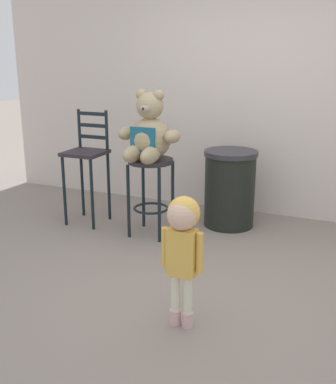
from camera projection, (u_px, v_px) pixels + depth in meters
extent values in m
plane|color=gray|center=(189.00, 284.00, 3.65)|extent=(24.00, 24.00, 0.00)
cube|color=beige|center=(260.00, 60.00, 5.03)|extent=(6.31, 0.30, 3.33)
cylinder|color=#282329|center=(151.00, 161.00, 4.48)|extent=(0.43, 0.43, 0.04)
cylinder|color=black|center=(128.00, 202.00, 4.51)|extent=(0.03, 0.03, 0.72)
cylinder|color=black|center=(159.00, 206.00, 4.39)|extent=(0.03, 0.03, 0.72)
cylinder|color=black|center=(143.00, 193.00, 4.79)|extent=(0.03, 0.03, 0.72)
cylinder|color=black|center=(173.00, 197.00, 4.67)|extent=(0.03, 0.03, 0.72)
torus|color=black|center=(151.00, 208.00, 4.62)|extent=(0.35, 0.35, 0.02)
sphere|color=tan|center=(150.00, 138.00, 4.42)|extent=(0.39, 0.39, 0.39)
cube|color=#175572|center=(143.00, 140.00, 4.28)|extent=(0.24, 0.03, 0.24)
sphere|color=tan|center=(150.00, 106.00, 4.34)|extent=(0.25, 0.25, 0.25)
ellipsoid|color=gray|center=(145.00, 109.00, 4.25)|extent=(0.11, 0.08, 0.07)
sphere|color=black|center=(143.00, 109.00, 4.22)|extent=(0.03, 0.03, 0.03)
sphere|color=tan|center=(141.00, 94.00, 4.34)|extent=(0.10, 0.10, 0.10)
sphere|color=tan|center=(159.00, 95.00, 4.27)|extent=(0.10, 0.10, 0.10)
ellipsoid|color=tan|center=(126.00, 133.00, 4.47)|extent=(0.14, 0.22, 0.12)
ellipsoid|color=tan|center=(172.00, 136.00, 4.30)|extent=(0.14, 0.22, 0.12)
ellipsoid|color=tan|center=(133.00, 154.00, 4.32)|extent=(0.13, 0.33, 0.16)
ellipsoid|color=tan|center=(150.00, 155.00, 4.26)|extent=(0.13, 0.33, 0.16)
cylinder|color=beige|center=(175.00, 317.00, 3.11)|extent=(0.07, 0.07, 0.10)
cylinder|color=beige|center=(175.00, 292.00, 3.05)|extent=(0.06, 0.06, 0.26)
cylinder|color=beige|center=(188.00, 320.00, 3.07)|extent=(0.07, 0.07, 0.10)
cylinder|color=beige|center=(188.00, 295.00, 3.02)|extent=(0.06, 0.06, 0.26)
cube|color=gold|center=(182.00, 252.00, 2.96)|extent=(0.18, 0.10, 0.31)
cylinder|color=gold|center=(165.00, 247.00, 3.00)|extent=(0.05, 0.05, 0.27)
cylinder|color=gold|center=(200.00, 253.00, 2.91)|extent=(0.05, 0.05, 0.27)
sphere|color=#D8B293|center=(182.00, 215.00, 2.89)|extent=(0.19, 0.19, 0.19)
sphere|color=#E9B24C|center=(184.00, 213.00, 2.91)|extent=(0.21, 0.21, 0.21)
cylinder|color=black|center=(230.00, 191.00, 4.83)|extent=(0.51, 0.51, 0.74)
cylinder|color=#2D2D33|center=(231.00, 153.00, 4.72)|extent=(0.54, 0.54, 0.05)
cube|color=#282329|center=(85.00, 153.00, 4.81)|extent=(0.39, 0.39, 0.03)
cylinder|color=black|center=(64.00, 191.00, 4.84)|extent=(0.03, 0.03, 0.73)
cylinder|color=black|center=(92.00, 195.00, 4.71)|extent=(0.03, 0.03, 0.73)
cylinder|color=black|center=(82.00, 183.00, 5.13)|extent=(0.03, 0.03, 0.73)
cylinder|color=black|center=(109.00, 187.00, 5.01)|extent=(0.03, 0.03, 0.73)
cylinder|color=black|center=(79.00, 128.00, 4.96)|extent=(0.03, 0.03, 0.40)
cylinder|color=black|center=(107.00, 130.00, 4.84)|extent=(0.03, 0.03, 0.40)
cube|color=black|center=(93.00, 137.00, 4.92)|extent=(0.33, 0.02, 0.04)
cube|color=black|center=(93.00, 125.00, 4.89)|extent=(0.33, 0.02, 0.04)
cube|color=black|center=(92.00, 114.00, 4.85)|extent=(0.33, 0.02, 0.04)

